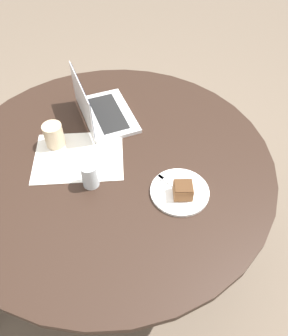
% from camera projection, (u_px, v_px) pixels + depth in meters
% --- Properties ---
extents(ground_plane, '(12.00, 12.00, 0.00)m').
position_uv_depth(ground_plane, '(121.00, 242.00, 1.95)').
color(ground_plane, '#6B5B4C').
extents(dining_table, '(1.38, 1.38, 0.73)m').
position_uv_depth(dining_table, '(113.00, 173.00, 1.47)').
color(dining_table, black).
rests_on(dining_table, ground_plane).
extents(paper_document, '(0.40, 0.32, 0.00)m').
position_uv_depth(paper_document, '(79.00, 156.00, 1.40)').
color(paper_document, white).
rests_on(paper_document, dining_table).
extents(plate, '(0.23, 0.23, 0.01)m').
position_uv_depth(plate, '(180.00, 192.00, 1.27)').
color(plate, white).
rests_on(plate, dining_table).
extents(cake_slice, '(0.08, 0.07, 0.06)m').
position_uv_depth(cake_slice, '(183.00, 190.00, 1.23)').
color(cake_slice, brown).
rests_on(cake_slice, plate).
extents(fork, '(0.12, 0.15, 0.00)m').
position_uv_depth(fork, '(171.00, 184.00, 1.28)').
color(fork, silver).
rests_on(fork, plate).
extents(coffee_glass, '(0.08, 0.08, 0.11)m').
position_uv_depth(coffee_glass, '(54.00, 135.00, 1.41)').
color(coffee_glass, '#C6AD89').
rests_on(coffee_glass, dining_table).
extents(water_glass, '(0.07, 0.07, 0.11)m').
position_uv_depth(water_glass, '(90.00, 175.00, 1.26)').
color(water_glass, silver).
rests_on(water_glass, dining_table).
extents(laptop, '(0.29, 0.39, 0.22)m').
position_uv_depth(laptop, '(101.00, 111.00, 1.54)').
color(laptop, silver).
rests_on(laptop, dining_table).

